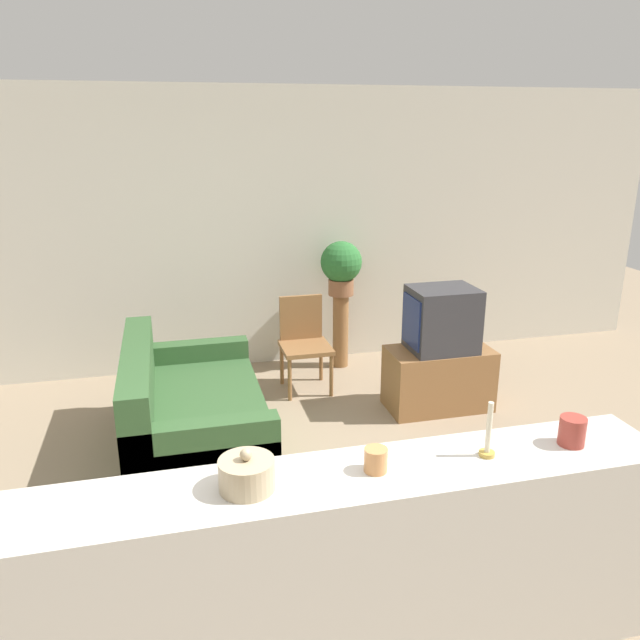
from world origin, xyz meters
TOP-DOWN VIEW (x-y plane):
  - ground_plane at (0.00, 0.00)m, footprint 14.00×14.00m
  - wall_back at (0.00, 3.43)m, footprint 9.00×0.06m
  - couch at (-0.56, 1.72)m, footprint 0.98×1.66m
  - tv_stand at (1.55, 1.98)m, footprint 0.88×0.46m
  - television at (1.55, 1.98)m, footprint 0.55×0.44m
  - wooden_chair at (0.53, 2.69)m, footprint 0.44×0.44m
  - plant_stand at (1.00, 3.12)m, footprint 0.16×0.16m
  - potted_plant at (1.00, 3.12)m, footprint 0.40×0.40m
  - foreground_counter at (0.00, -0.39)m, footprint 2.96×0.44m
  - decorative_bowl at (-0.39, -0.39)m, footprint 0.23×0.23m
  - candle_jar at (0.15, -0.39)m, footprint 0.10×0.10m
  - candlestick at (0.67, -0.39)m, footprint 0.07×0.07m
  - coffee_tin at (1.09, -0.39)m, footprint 0.12×0.12m

SIDE VIEW (x-z plane):
  - ground_plane at x=0.00m, z-range 0.00..0.00m
  - tv_stand at x=1.55m, z-range 0.00..0.53m
  - couch at x=-0.56m, z-range -0.13..0.70m
  - plant_stand at x=1.00m, z-range 0.00..0.75m
  - wooden_chair at x=0.53m, z-range 0.05..0.90m
  - foreground_counter at x=0.00m, z-range 0.00..0.97m
  - television at x=1.55m, z-range 0.53..1.07m
  - candle_jar at x=0.15m, z-range 0.97..1.07m
  - decorative_bowl at x=-0.39m, z-range 0.94..1.12m
  - coffee_tin at x=1.09m, z-range 0.97..1.10m
  - potted_plant at x=1.00m, z-range 0.78..1.31m
  - candlestick at x=0.67m, z-range 0.92..1.18m
  - wall_back at x=0.00m, z-range 0.00..2.70m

